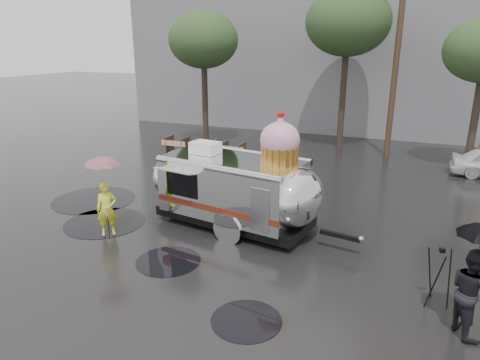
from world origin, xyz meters
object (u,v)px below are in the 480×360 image
at_px(person_left, 107,209).
at_px(person_right, 471,292).
at_px(tripod, 439,273).
at_px(airstream_trailer, 236,186).

relative_size(person_left, person_right, 0.89).
distance_m(person_right, tripod, 0.96).
bearing_deg(airstream_trailer, person_left, -139.49).
bearing_deg(tripod, airstream_trailer, 144.92).
height_order(airstream_trailer, tripod, airstream_trailer).
height_order(person_left, tripod, person_left).
distance_m(airstream_trailer, tripod, 6.00).
height_order(airstream_trailer, person_left, airstream_trailer).
distance_m(person_left, tripod, 8.80).
xyz_separation_m(person_left, person_right, (9.32, -1.01, 0.09)).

